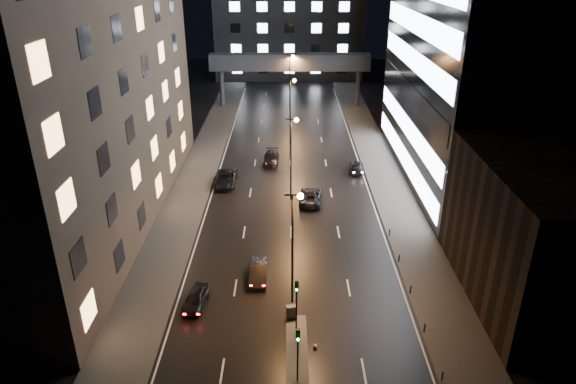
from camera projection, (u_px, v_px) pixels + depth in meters
name	position (u px, v px, depth m)	size (l,w,h in m)	color
ground	(290.00, 163.00, 72.46)	(160.00, 160.00, 0.00)	black
sidewalk_left	(196.00, 176.00, 67.89)	(5.00, 110.00, 0.15)	#383533
sidewalk_right	(385.00, 176.00, 67.89)	(5.00, 110.00, 0.15)	#383533
building_left	(59.00, 31.00, 49.54)	(15.00, 48.00, 40.00)	#2D2319
building_right_low	(537.00, 234.00, 41.81)	(10.00, 18.00, 12.00)	black
building_far	(289.00, 22.00, 119.87)	(34.00, 14.00, 25.00)	#333335
skybridge	(290.00, 63.00, 96.20)	(30.00, 3.00, 10.00)	#333335
median_island	(297.00, 351.00, 37.93)	(1.60, 8.00, 0.15)	#383533
traffic_signal_near	(297.00, 297.00, 38.93)	(0.28, 0.34, 4.40)	black
traffic_signal_far	(298.00, 347.00, 33.94)	(0.28, 0.34, 4.40)	black
bollard_row	(417.00, 308.00, 41.86)	(0.12, 25.12, 0.90)	black
streetlight_near	(294.00, 235.00, 40.69)	(1.45, 0.50, 10.15)	black
streetlight_mid_a	(292.00, 149.00, 58.84)	(1.45, 0.50, 10.15)	black
streetlight_mid_b	(291.00, 103.00, 77.00)	(1.45, 0.50, 10.15)	black
streetlight_far	(291.00, 75.00, 95.15)	(1.45, 0.50, 10.15)	black
car_away_a	(196.00, 299.00, 42.68)	(1.62, 4.03, 1.37)	black
car_away_b	(259.00, 272.00, 46.19)	(1.54, 4.41, 1.45)	black
car_away_c	(226.00, 179.00, 65.30)	(2.59, 5.62, 1.56)	black
car_away_d	(271.00, 158.00, 71.99)	(2.09, 5.14, 1.49)	black
car_toward_a	(310.00, 196.00, 60.63)	(2.46, 5.32, 1.48)	black
car_toward_b	(356.00, 167.00, 69.34)	(1.82, 4.48, 1.30)	black
utility_cabinet	(291.00, 312.00, 41.02)	(0.77, 0.45, 1.15)	#454548
cone_a	(315.00, 346.00, 38.12)	(0.35, 0.35, 0.51)	orange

